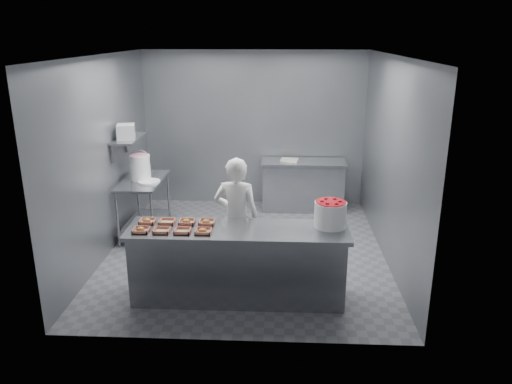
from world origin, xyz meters
The scene contains 24 objects.
floor centered at (0.00, 0.00, 0.00)m, with size 4.50×4.50×0.00m, color #4C4C51.
ceiling centered at (0.00, 0.00, 2.80)m, with size 4.50×4.50×0.00m, color white.
wall_back centered at (0.00, 2.25, 1.40)m, with size 4.00×0.04×2.80m, color slate.
wall_left centered at (-2.00, 0.00, 1.40)m, with size 0.04×4.50×2.80m, color slate.
wall_right centered at (2.00, 0.00, 1.40)m, with size 0.04×4.50×2.80m, color slate.
service_counter centered at (0.00, -1.35, 0.45)m, with size 2.60×0.70×0.90m.
prep_table centered at (-1.65, 0.60, 0.59)m, with size 0.60×1.20×0.90m.
back_counter centered at (0.90, 1.90, 0.45)m, with size 1.50×0.60×0.90m.
wall_shelf centered at (-1.82, 0.60, 1.55)m, with size 0.35×0.90×0.03m, color slate.
tray_0 centered at (-1.11, -1.49, 0.92)m, with size 0.19×0.18×0.06m.
tray_1 centered at (-0.86, -1.49, 0.92)m, with size 0.19×0.18×0.04m.
tray_2 centered at (-0.62, -1.49, 0.92)m, with size 0.19×0.18×0.04m.
tray_3 centered at (-0.39, -1.49, 0.92)m, with size 0.19×0.18×0.06m.
tray_4 centered at (-1.11, -1.21, 0.92)m, with size 0.19×0.18×0.06m.
tray_5 centered at (-0.86, -1.21, 0.92)m, with size 0.19×0.18×0.04m.
tray_6 centered at (-0.63, -1.21, 0.92)m, with size 0.19×0.18×0.06m.
tray_7 centered at (-0.39, -1.21, 0.92)m, with size 0.19×0.18×0.06m.
worker centered at (-0.07, -0.75, 0.80)m, with size 0.59×0.38×1.61m, color white.
strawberry_tub centered at (1.08, -1.23, 1.07)m, with size 0.38×0.38×0.31m.
glaze_bucket centered at (-1.67, 0.60, 1.11)m, with size 0.33×0.31×0.48m.
bucket_lid centered at (-1.51, 0.46, 0.91)m, with size 0.33×0.33×0.03m, color white.
rag centered at (-1.67, 0.77, 0.91)m, with size 0.13×0.11×0.02m, color #CCB28C.
appliance centered at (-1.82, 0.50, 1.67)m, with size 0.25×0.29×0.22m, color gray.
paper_stack centered at (0.65, 1.90, 0.92)m, with size 0.30×0.22×0.04m, color silver.
Camera 1 is at (0.48, -6.74, 3.09)m, focal length 35.00 mm.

